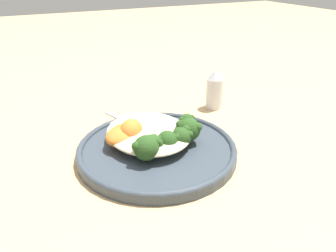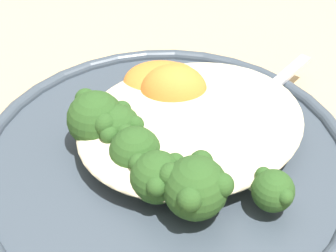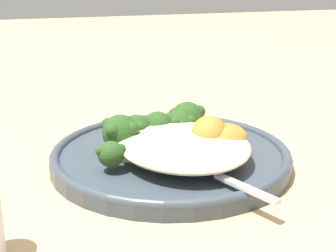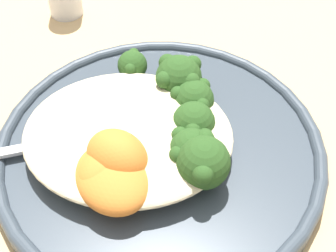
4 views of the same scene
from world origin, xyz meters
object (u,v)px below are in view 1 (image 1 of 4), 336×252
(plate, at_px, (156,148))
(spoon, at_px, (132,123))
(broccoli_stalk_4, at_px, (185,130))
(sweet_potato_chunk_0, at_px, (131,131))
(broccoli_stalk_2, at_px, (165,140))
(salt_shaker, at_px, (214,89))
(broccoli_stalk_0, at_px, (146,146))
(quinoa_mound, at_px, (148,132))
(broccoli_stalk_1, at_px, (151,144))
(broccoli_stalk_3, at_px, (175,137))
(sweet_potato_chunk_1, at_px, (124,133))
(sweet_potato_chunk_2, at_px, (123,135))
(broccoli_stalk_5, at_px, (180,124))

(plate, xyz_separation_m, spoon, (-0.09, -0.01, 0.01))
(broccoli_stalk_4, relative_size, sweet_potato_chunk_0, 2.06)
(broccoli_stalk_2, height_order, salt_shaker, salt_shaker)
(broccoli_stalk_4, height_order, salt_shaker, salt_shaker)
(broccoli_stalk_0, distance_m, spoon, 0.12)
(spoon, distance_m, salt_shaker, 0.23)
(quinoa_mound, height_order, broccoli_stalk_4, broccoli_stalk_4)
(plate, height_order, quinoa_mound, quinoa_mound)
(salt_shaker, bearing_deg, broccoli_stalk_0, -55.86)
(broccoli_stalk_2, distance_m, broccoli_stalk_4, 0.05)
(broccoli_stalk_1, height_order, broccoli_stalk_4, broccoli_stalk_4)
(broccoli_stalk_3, distance_m, salt_shaker, 0.24)
(broccoli_stalk_2, relative_size, sweet_potato_chunk_1, 1.91)
(broccoli_stalk_3, bearing_deg, broccoli_stalk_4, 69.80)
(broccoli_stalk_4, xyz_separation_m, sweet_potato_chunk_2, (-0.04, -0.11, -0.00))
(plate, xyz_separation_m, sweet_potato_chunk_2, (-0.03, -0.05, 0.03))
(plate, relative_size, broccoli_stalk_2, 3.03)
(broccoli_stalk_0, bearing_deg, broccoli_stalk_5, 148.74)
(sweet_potato_chunk_0, bearing_deg, broccoli_stalk_5, 91.97)
(plate, relative_size, broccoli_stalk_5, 2.59)
(plate, relative_size, broccoli_stalk_4, 2.69)
(broccoli_stalk_3, bearing_deg, broccoli_stalk_1, -124.28)
(salt_shaker, bearing_deg, broccoli_stalk_1, -55.87)
(plate, distance_m, salt_shaker, 0.25)
(broccoli_stalk_2, xyz_separation_m, broccoli_stalk_5, (-0.05, 0.06, -0.01))
(quinoa_mound, xyz_separation_m, sweet_potato_chunk_0, (-0.00, -0.03, 0.01))
(quinoa_mound, bearing_deg, broccoli_stalk_2, 12.43)
(broccoli_stalk_5, bearing_deg, sweet_potato_chunk_0, 174.62)
(broccoli_stalk_0, height_order, sweet_potato_chunk_1, broccoli_stalk_0)
(sweet_potato_chunk_2, bearing_deg, salt_shaker, 111.64)
(broccoli_stalk_1, relative_size, spoon, 0.80)
(broccoli_stalk_1, bearing_deg, quinoa_mound, 179.33)
(broccoli_stalk_0, distance_m, broccoli_stalk_3, 0.06)
(plate, distance_m, broccoli_stalk_3, 0.04)
(quinoa_mound, relative_size, broccoli_stalk_5, 1.59)
(sweet_potato_chunk_0, bearing_deg, broccoli_stalk_4, 67.34)
(plate, relative_size, broccoli_stalk_3, 3.53)
(quinoa_mound, distance_m, sweet_potato_chunk_2, 0.05)
(quinoa_mound, bearing_deg, broccoli_stalk_4, 59.22)
(sweet_potato_chunk_1, xyz_separation_m, salt_shaker, (-0.10, 0.26, 0.01))
(spoon, bearing_deg, broccoli_stalk_1, 155.59)
(sweet_potato_chunk_2, bearing_deg, quinoa_mound, 84.47)
(plate, height_order, salt_shaker, salt_shaker)
(broccoli_stalk_4, bearing_deg, sweet_potato_chunk_2, -172.24)
(quinoa_mound, height_order, sweet_potato_chunk_2, sweet_potato_chunk_2)
(quinoa_mound, height_order, broccoli_stalk_0, broccoli_stalk_0)
(broccoli_stalk_3, distance_m, spoon, 0.12)
(sweet_potato_chunk_0, xyz_separation_m, salt_shaker, (-0.11, 0.25, 0.00))
(broccoli_stalk_0, xyz_separation_m, broccoli_stalk_3, (-0.01, 0.06, -0.00))
(plate, xyz_separation_m, sweet_potato_chunk_1, (-0.04, -0.05, 0.03))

